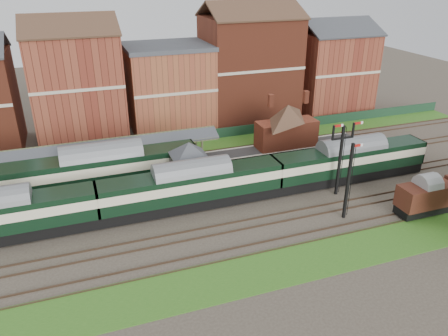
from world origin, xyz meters
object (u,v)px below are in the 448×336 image
object	(u,v)px
signal_box	(190,166)
dmu_train	(192,186)
semaphore_bracket	(341,155)
platform_railcar	(104,170)

from	to	relation	value
signal_box	dmu_train	bearing A→B (deg)	-101.33
signal_box	dmu_train	distance (m)	3.38
semaphore_bracket	platform_railcar	world-z (taller)	semaphore_bracket
signal_box	semaphore_bracket	bearing A→B (deg)	-20.92
signal_box	platform_railcar	world-z (taller)	signal_box
signal_box	dmu_train	size ratio (longest dim) A/B	0.11
dmu_train	platform_railcar	world-z (taller)	platform_railcar
semaphore_bracket	dmu_train	world-z (taller)	semaphore_bracket
signal_box	platform_railcar	distance (m)	9.39
dmu_train	platform_railcar	xyz separation A→B (m)	(-8.15, 6.50, 0.23)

